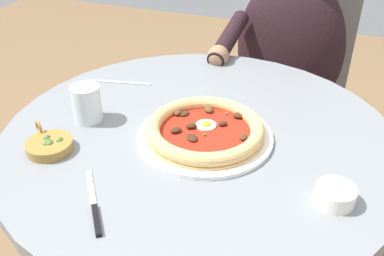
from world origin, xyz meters
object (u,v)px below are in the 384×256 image
object	(u,v)px
steak_knife	(95,210)
fork_utensil	(121,82)
ramekin_capers	(335,194)
olive_pan	(49,145)
water_glass	(87,106)
pizza_on_plate	(205,131)
cafe_chair_diner	(294,82)
diner_person	(282,97)
dining_table	(199,192)

from	to	relation	value
steak_knife	fork_utensil	bearing A→B (deg)	23.36
ramekin_capers	olive_pan	world-z (taller)	olive_pan
steak_knife	water_glass	bearing A→B (deg)	33.74
water_glass	olive_pan	distance (m)	0.15
olive_pan	water_glass	bearing A→B (deg)	-4.60
pizza_on_plate	cafe_chair_diner	size ratio (longest dim) A/B	0.36
ramekin_capers	diner_person	bearing A→B (deg)	15.38
steak_knife	olive_pan	xyz separation A→B (m)	(0.14, 0.20, 0.01)
pizza_on_plate	fork_utensil	world-z (taller)	pizza_on_plate
diner_person	pizza_on_plate	bearing A→B (deg)	174.09
steak_knife	ramekin_capers	xyz separation A→B (m)	(0.18, -0.41, 0.02)
water_glass	ramekin_capers	size ratio (longest dim) A/B	1.19
pizza_on_plate	olive_pan	size ratio (longest dim) A/B	2.69
dining_table	water_glass	xyz separation A→B (m)	(-0.04, 0.28, 0.23)
pizza_on_plate	ramekin_capers	world-z (taller)	pizza_on_plate
fork_utensil	steak_knife	bearing A→B (deg)	-156.64
dining_table	steak_knife	size ratio (longest dim) A/B	5.90
steak_knife	diner_person	bearing A→B (deg)	-10.33
steak_knife	olive_pan	world-z (taller)	olive_pan
dining_table	diner_person	bearing A→B (deg)	-7.86
olive_pan	steak_knife	bearing A→B (deg)	-124.50
steak_knife	cafe_chair_diner	bearing A→B (deg)	-10.12
dining_table	diner_person	world-z (taller)	diner_person
pizza_on_plate	fork_utensil	size ratio (longest dim) A/B	1.77
dining_table	diner_person	size ratio (longest dim) A/B	0.82
diner_person	cafe_chair_diner	size ratio (longest dim) A/B	1.32
cafe_chair_diner	ramekin_capers	bearing A→B (deg)	-168.09
olive_pan	cafe_chair_diner	distance (m)	1.12
pizza_on_plate	cafe_chair_diner	distance (m)	0.90
steak_knife	cafe_chair_diner	size ratio (longest dim) A/B	0.18
pizza_on_plate	ramekin_capers	bearing A→B (deg)	-111.73
steak_knife	olive_pan	size ratio (longest dim) A/B	1.37
diner_person	olive_pan	bearing A→B (deg)	156.41
steak_knife	olive_pan	bearing A→B (deg)	55.50
fork_utensil	water_glass	bearing A→B (deg)	-173.44
dining_table	olive_pan	size ratio (longest dim) A/B	8.06
pizza_on_plate	olive_pan	world-z (taller)	olive_pan
olive_pan	ramekin_capers	bearing A→B (deg)	-85.65
olive_pan	diner_person	xyz separation A→B (m)	(0.87, -0.38, -0.25)
cafe_chair_diner	fork_utensil	bearing A→B (deg)	148.12
dining_table	fork_utensil	world-z (taller)	fork_utensil
pizza_on_plate	steak_knife	size ratio (longest dim) A/B	1.97
dining_table	fork_utensil	distance (m)	0.39
pizza_on_plate	diner_person	world-z (taller)	diner_person
dining_table	cafe_chair_diner	bearing A→B (deg)	-8.01
olive_pan	fork_utensil	size ratio (longest dim) A/B	0.66
cafe_chair_diner	diner_person	bearing A→B (deg)	171.32
pizza_on_plate	steak_knife	distance (m)	0.32
olive_pan	fork_utensil	bearing A→B (deg)	2.02
olive_pan	diner_person	size ratio (longest dim) A/B	0.10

